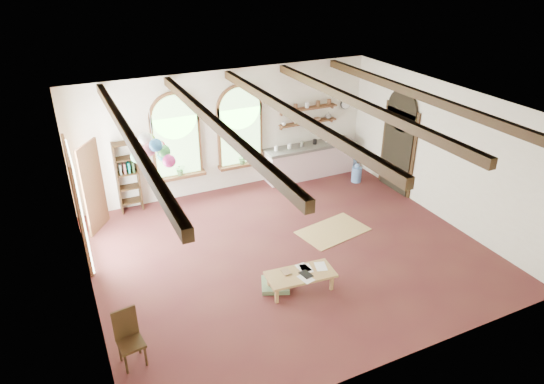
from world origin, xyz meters
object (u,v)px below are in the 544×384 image
side_chair (132,349)px  kitchen_counter (310,160)px  balloon_cluster (153,150)px  coffee_table (300,275)px

side_chair → kitchen_counter: bearing=39.8°
side_chair → balloon_cluster: 3.79m
kitchen_counter → side_chair: side_chair is taller
kitchen_counter → side_chair: bearing=-140.2°
coffee_table → balloon_cluster: (-2.01, 2.45, 2.00)m
coffee_table → balloon_cluster: balloon_cluster is taller
side_chair → balloon_cluster: bearing=67.1°
coffee_table → kitchen_counter: bearing=58.9°
kitchen_counter → side_chair: 7.75m
coffee_table → side_chair: bearing=-171.5°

